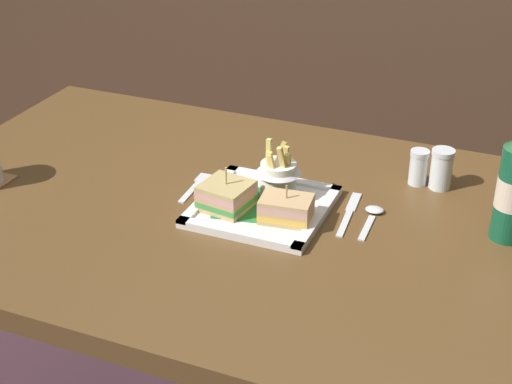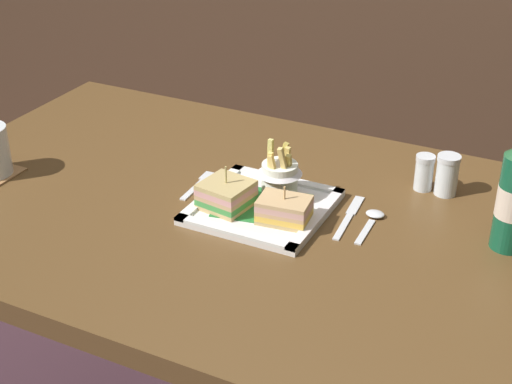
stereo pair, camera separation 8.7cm
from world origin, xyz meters
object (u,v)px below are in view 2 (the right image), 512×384
pepper_shaker (447,177)px  salt_shaker (424,174)px  sandwich_half_left (226,195)px  knife (350,215)px  fork (200,184)px  sandwich_half_right (284,210)px  fries_cup (280,174)px  dining_table (250,269)px  spoon (373,218)px  square_plate (262,207)px

pepper_shaker → salt_shaker: bearing=180.0°
sandwich_half_left → knife: (0.21, 0.09, -0.03)m
sandwich_half_left → fork: bearing=144.9°
sandwich_half_right → fries_cup: (-0.04, 0.07, 0.03)m
sandwich_half_right → dining_table: bearing=166.7°
dining_table → sandwich_half_left: (-0.04, -0.02, 0.17)m
knife → spoon: spoon is taller
dining_table → fork: bearing=159.9°
fries_cup → salt_shaker: bearing=37.0°
sandwich_half_left → salt_shaker: sandwich_half_left is taller
dining_table → knife: (0.18, 0.07, 0.13)m
sandwich_half_right → sandwich_half_left: bearing=180.0°
square_plate → sandwich_half_right: 0.07m
fork → pepper_shaker: 0.49m
dining_table → fork: fork is taller
knife → square_plate: bearing=-161.2°
sandwich_half_left → spoon: bearing=19.0°
square_plate → fries_cup: bearing=70.3°
sandwich_half_right → fork: (-0.22, 0.07, -0.03)m
salt_shaker → fries_cup: bearing=-143.0°
fork → spoon: (0.36, 0.02, 0.00)m
fries_cup → spoon: fries_cup is taller
sandwich_half_left → pepper_shaker: (0.35, 0.25, 0.00)m
dining_table → square_plate: bearing=33.5°
square_plate → pepper_shaker: bearing=36.7°
fries_cup → knife: 0.15m
fork → knife: (0.31, 0.02, -0.00)m
salt_shaker → pepper_shaker: pepper_shaker is taller
square_plate → spoon: (0.20, 0.06, -0.00)m
spoon → fries_cup: bearing=-175.7°
dining_table → pepper_shaker: pepper_shaker is taller
square_plate → salt_shaker: size_ratio=3.32×
dining_table → sandwich_half_left: sandwich_half_left is taller
square_plate → fries_cup: 0.07m
sandwich_half_left → knife: sandwich_half_left is taller
fork → knife: bearing=2.9°
sandwich_half_right → knife: size_ratio=0.59×
square_plate → sandwich_half_left: bearing=-151.5°
sandwich_half_right → salt_shaker: (0.19, 0.25, -0.00)m
fork → pepper_shaker: bearing=21.9°
sandwich_half_right → spoon: size_ratio=0.82×
sandwich_half_right → spoon: 0.17m
square_plate → sandwich_half_left: 0.07m
knife → spoon: size_ratio=1.39×
dining_table → sandwich_half_left: size_ratio=14.28×
sandwich_half_right → fries_cup: size_ratio=0.84×
sandwich_half_right → salt_shaker: bearing=53.1°
spoon → fork: bearing=-176.9°
pepper_shaker → square_plate: bearing=-143.3°
dining_table → square_plate: square_plate is taller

